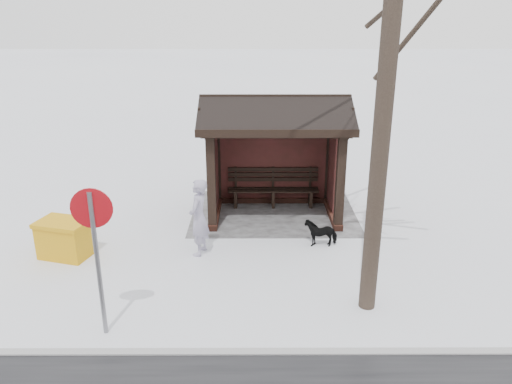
% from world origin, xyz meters
% --- Properties ---
extents(ground, '(120.00, 120.00, 0.00)m').
position_xyz_m(ground, '(0.00, 0.00, 0.00)').
color(ground, silver).
rests_on(ground, ground).
extents(kerb, '(120.00, 0.15, 0.06)m').
position_xyz_m(kerb, '(0.00, 5.50, 0.01)').
color(kerb, gray).
rests_on(kerb, ground).
extents(trampled_patch, '(4.20, 3.20, 0.02)m').
position_xyz_m(trampled_patch, '(0.00, -0.20, 0.01)').
color(trampled_patch, gray).
rests_on(trampled_patch, ground).
extents(bus_shelter, '(3.60, 2.40, 3.09)m').
position_xyz_m(bus_shelter, '(0.00, -0.16, 2.17)').
color(bus_shelter, '#391C14').
rests_on(bus_shelter, ground).
extents(pedestrian, '(0.53, 0.69, 1.69)m').
position_xyz_m(pedestrian, '(1.68, 2.13, 0.84)').
color(pedestrian, '#958EA7').
rests_on(pedestrian, ground).
extents(dog, '(0.73, 0.37, 0.60)m').
position_xyz_m(dog, '(-0.99, 1.70, 0.30)').
color(dog, black).
rests_on(dog, ground).
extents(grit_bin, '(1.22, 0.99, 0.81)m').
position_xyz_m(grit_bin, '(4.52, 2.25, 0.41)').
color(grit_bin, '#C4890B').
rests_on(grit_bin, ground).
extents(road_sign, '(0.64, 0.10, 2.50)m').
position_xyz_m(road_sign, '(2.93, 4.94, 1.78)').
color(road_sign, slate).
rests_on(road_sign, ground).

